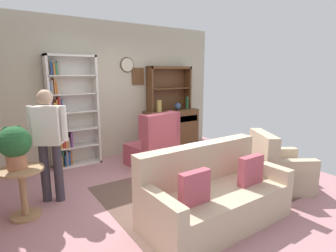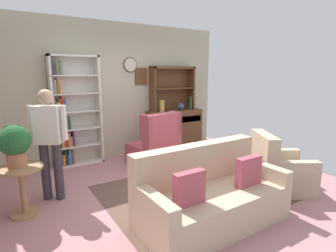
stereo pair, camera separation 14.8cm
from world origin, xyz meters
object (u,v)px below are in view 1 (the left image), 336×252
object	(u,v)px
sideboard	(171,127)
potted_plant_large	(15,144)
vase_round	(178,106)
person_reading	(49,138)
bottle_wine	(187,103)
wingback_chair	(154,147)
plant_stand	(23,187)
armchair_floral	(278,170)
sideboard_hutch	(169,82)
couch_floral	(213,196)
bookshelf	(69,115)
vase_tall	(159,106)

from	to	relation	value
sideboard	potted_plant_large	bearing A→B (deg)	-155.63
vase_round	person_reading	size ratio (longest dim) A/B	0.11
bottle_wine	wingback_chair	xyz separation A→B (m)	(-1.37, -0.76, -0.69)
bottle_wine	sideboard	bearing A→B (deg)	167.11
vase_round	potted_plant_large	xyz separation A→B (m)	(-3.44, -1.43, -0.07)
sideboard	plant_stand	xyz separation A→B (m)	(-3.28, -1.54, -0.12)
armchair_floral	potted_plant_large	size ratio (longest dim) A/B	2.03
sideboard_hutch	plant_stand	distance (m)	3.85
armchair_floral	sideboard_hutch	bearing A→B (deg)	92.15
vase_round	couch_floral	size ratio (longest dim) A/B	0.09
bookshelf	couch_floral	xyz separation A→B (m)	(0.90, -2.98, -0.68)
bookshelf	wingback_chair	distance (m)	1.71
sideboard	bottle_wine	distance (m)	0.69
sideboard_hutch	sideboard	bearing A→B (deg)	-90.00
sideboard	sideboard_hutch	world-z (taller)	sideboard_hutch
armchair_floral	potted_plant_large	xyz separation A→B (m)	(-3.42, 1.26, 0.65)
bottle_wine	potted_plant_large	bearing A→B (deg)	-159.13
bottle_wine	potted_plant_large	distance (m)	3.96
sideboard_hutch	wingback_chair	bearing A→B (deg)	-135.64
vase_round	armchair_floral	distance (m)	2.79
wingback_chair	plant_stand	world-z (taller)	wingback_chair
couch_floral	potted_plant_large	distance (m)	2.46
vase_tall	wingback_chair	bearing A→B (deg)	-127.51
bottle_wine	potted_plant_large	xyz separation A→B (m)	(-3.70, -1.41, -0.14)
bookshelf	potted_plant_large	size ratio (longest dim) A/B	4.04
sideboard	sideboard_hutch	distance (m)	1.06
plant_stand	armchair_floral	bearing A→B (deg)	-19.86
vase_tall	armchair_floral	bearing A→B (deg)	-79.48
armchair_floral	potted_plant_large	world-z (taller)	potted_plant_large
vase_tall	bottle_wine	bearing A→B (deg)	-0.66
vase_tall	bottle_wine	distance (m)	0.78
bookshelf	vase_tall	distance (m)	1.90
plant_stand	person_reading	size ratio (longest dim) A/B	0.41
sideboard	vase_round	world-z (taller)	vase_round
potted_plant_large	wingback_chair	bearing A→B (deg)	15.57
potted_plant_large	armchair_floral	bearing A→B (deg)	-20.26
plant_stand	potted_plant_large	world-z (taller)	potted_plant_large
sideboard	armchair_floral	bearing A→B (deg)	-87.77
sideboard_hutch	plant_stand	xyz separation A→B (m)	(-3.28, -1.65, -1.17)
bottle_wine	bookshelf	bearing A→B (deg)	176.29
vase_tall	potted_plant_large	bearing A→B (deg)	-154.08
vase_round	plant_stand	xyz separation A→B (m)	(-3.41, -1.47, -0.61)
wingback_chair	sideboard_hutch	bearing A→B (deg)	44.36
potted_plant_large	sideboard_hutch	bearing A→B (deg)	25.92
wingback_chair	potted_plant_large	distance (m)	2.48
potted_plant_large	person_reading	size ratio (longest dim) A/B	0.33
wingback_chair	vase_round	bearing A→B (deg)	35.20
sideboard_hutch	wingback_chair	distance (m)	1.81
bookshelf	plant_stand	bearing A→B (deg)	-121.58
couch_floral	vase_round	bearing A→B (deg)	61.86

